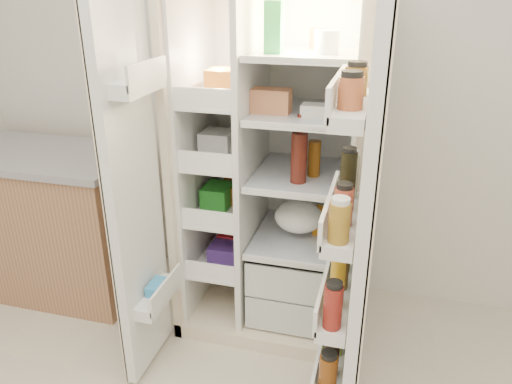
# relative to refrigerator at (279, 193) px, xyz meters

# --- Properties ---
(wall_back) EXTENTS (4.00, 0.02, 2.70)m
(wall_back) POSITION_rel_refrigerator_xyz_m (-0.00, 0.35, 0.61)
(wall_back) COLOR silver
(wall_back) RESTS_ON floor
(refrigerator) EXTENTS (0.92, 0.70, 1.80)m
(refrigerator) POSITION_rel_refrigerator_xyz_m (0.00, 0.00, 0.00)
(refrigerator) COLOR beige
(refrigerator) RESTS_ON floor
(freezer_door) EXTENTS (0.15, 0.40, 1.72)m
(freezer_door) POSITION_rel_refrigerator_xyz_m (-0.52, -0.60, 0.15)
(freezer_door) COLOR silver
(freezer_door) RESTS_ON floor
(fridge_door) EXTENTS (0.17, 0.58, 1.72)m
(fridge_door) POSITION_rel_refrigerator_xyz_m (0.46, -0.69, 0.13)
(fridge_door) COLOR silver
(fridge_door) RESTS_ON floor
(kitchen_counter) EXTENTS (1.22, 0.65, 0.89)m
(kitchen_counter) POSITION_rel_refrigerator_xyz_m (-1.45, -0.10, -0.30)
(kitchen_counter) COLOR #9C6E4E
(kitchen_counter) RESTS_ON floor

